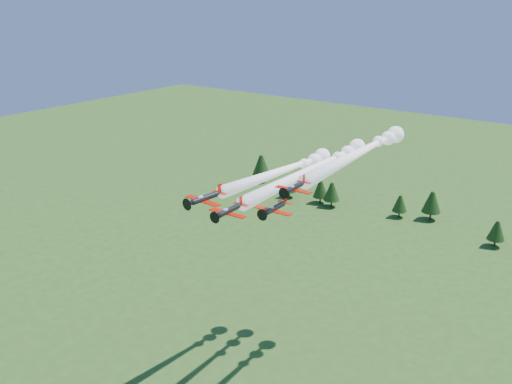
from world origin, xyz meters
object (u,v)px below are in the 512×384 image
Objects in this scene: plane_left at (286,169)px; plane_right at (364,150)px; plane_slot at (274,208)px; plane_lead at (317,167)px.

plane_left is 18.01m from plane_right.
plane_left reaches higher than plane_slot.
plane_lead is at bearing -1.37° from plane_left.
plane_slot is (7.42, -15.42, -2.50)m from plane_left.
plane_right is 5.67× the size of plane_slot.
plane_left is 5.11× the size of plane_slot.
plane_lead is at bearing 86.39° from plane_slot.
plane_left is 0.90× the size of plane_right.
plane_left is at bearing 171.80° from plane_lead.
plane_right is 21.83m from plane_slot.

